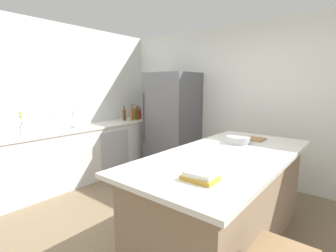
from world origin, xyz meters
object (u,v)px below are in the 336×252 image
refrigerator (173,122)px  hot_sauce_bottle (140,114)px  paper_towel_roll (75,120)px  whiskey_bottle (137,114)px  mixing_bowl (238,140)px  sink_faucet (51,120)px  soda_bottle (146,111)px  cutting_board (251,138)px  wine_bottle (145,112)px  flower_vase (22,128)px  vinegar_bottle (132,114)px  syrup_bottle (124,115)px  cookbook_stack (200,176)px  olive_oil_bottle (134,114)px  kitchen_island (226,197)px

refrigerator → hot_sauce_bottle: (-0.87, -0.01, 0.09)m
paper_towel_roll → whiskey_bottle: 1.37m
mixing_bowl → whiskey_bottle: bearing=161.9°
sink_faucet → soda_bottle: (0.06, 2.02, -0.01)m
whiskey_bottle → cutting_board: bearing=-11.5°
wine_bottle → flower_vase: bearing=-92.0°
refrigerator → hot_sauce_bottle: bearing=-179.7°
vinegar_bottle → cutting_board: bearing=-7.6°
syrup_bottle → cookbook_stack: syrup_bottle is taller
hot_sauce_bottle → mixing_bowl: bearing=-20.0°
soda_bottle → wine_bottle: bearing=-56.4°
whiskey_bottle → mixing_bowl: size_ratio=1.01×
sink_faucet → syrup_bottle: (0.01, 1.45, -0.04)m
olive_oil_bottle → cookbook_stack: size_ratio=1.31×
wine_bottle → mixing_bowl: (2.49, -1.01, -0.06)m
wine_bottle → refrigerator: bearing=-5.4°
soda_bottle → paper_towel_roll: bearing=-90.4°
paper_towel_roll → wine_bottle: wine_bottle is taller
hot_sauce_bottle → cutting_board: hot_sauce_bottle is taller
hot_sauce_bottle → syrup_bottle: bearing=-97.5°
olive_oil_bottle → refrigerator: bearing=13.4°
kitchen_island → wine_bottle: (-2.58, 1.49, 0.56)m
paper_towel_roll → soda_bottle: 1.66m
sink_faucet → cookbook_stack: (2.88, -0.35, -0.10)m
sink_faucet → hot_sauce_bottle: 1.83m
whiskey_bottle → syrup_bottle: syrup_bottle is taller
wine_bottle → syrup_bottle: size_ratio=1.24×
cookbook_stack → soda_bottle: bearing=140.0°
soda_bottle → wine_bottle: soda_bottle is taller
vinegar_bottle → sink_faucet: bearing=-94.9°
refrigerator → vinegar_bottle: refrigerator is taller
syrup_bottle → sink_faucet: bearing=-90.5°
soda_bottle → wine_bottle: size_ratio=1.01×
olive_oil_bottle → cookbook_stack: bearing=-35.4°
mixing_bowl → cutting_board: (0.03, 0.30, -0.03)m
sink_faucet → whiskey_bottle: 1.73m
flower_vase → paper_towel_roll: (-0.00, 0.80, 0.03)m
sink_faucet → flower_vase: flower_vase is taller
whiskey_bottle → cutting_board: size_ratio=0.85×
soda_bottle → whiskey_bottle: (0.04, -0.30, -0.04)m
whiskey_bottle → cutting_board: (2.55, -0.52, -0.08)m
hot_sauce_bottle → cookbook_stack: size_ratio=1.00×
kitchen_island → soda_bottle: bearing=148.9°
soda_bottle → cookbook_stack: soda_bottle is taller
hot_sauce_bottle → syrup_bottle: (-0.05, -0.38, 0.02)m
wine_bottle → kitchen_island: bearing=-30.0°
whiskey_bottle → syrup_bottle: (-0.09, -0.28, 0.00)m
cookbook_stack → hot_sauce_bottle: bearing=142.3°
olive_oil_bottle → mixing_bowl: (2.53, -0.74, -0.06)m
soda_bottle → vinegar_bottle: 0.49m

